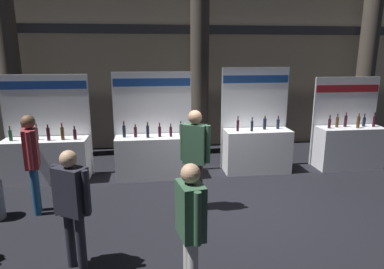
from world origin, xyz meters
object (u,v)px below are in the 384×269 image
at_px(exhibitor_booth_3, 348,144).
at_px(visitor_2, 191,220).
at_px(visitor_0, 195,151).
at_px(exhibitor_booth_0, 47,155).
at_px(exhibitor_booth_2, 257,146).
at_px(exhibitor_booth_1, 154,152).
at_px(visitor_6, 32,156).
at_px(visitor_4, 72,200).

height_order(exhibitor_booth_3, visitor_2, exhibitor_booth_3).
bearing_deg(exhibitor_booth_3, visitor_2, -136.89).
xyz_separation_m(visitor_0, visitor_2, (-0.35, -2.28, -0.12)).
distance_m(exhibitor_booth_0, exhibitor_booth_2, 4.84).
xyz_separation_m(exhibitor_booth_0, visitor_0, (3.09, -1.84, 0.52)).
xyz_separation_m(exhibitor_booth_3, visitor_0, (-4.11, -1.89, 0.51)).
xyz_separation_m(exhibitor_booth_3, visitor_2, (-4.46, -4.17, 0.39)).
distance_m(exhibitor_booth_1, exhibitor_booth_2, 2.47).
xyz_separation_m(exhibitor_booth_1, visitor_6, (-2.12, -1.60, 0.48)).
distance_m(exhibitor_booth_2, visitor_0, 2.63).
bearing_deg(visitor_4, exhibitor_booth_0, -36.58).
relative_size(exhibitor_booth_1, visitor_6, 1.34).
distance_m(exhibitor_booth_0, visitor_6, 1.72).
bearing_deg(visitor_0, exhibitor_booth_3, 52.34).
xyz_separation_m(exhibitor_booth_0, visitor_2, (2.74, -4.12, 0.40)).
bearing_deg(exhibitor_booth_2, visitor_6, -159.81).
relative_size(visitor_4, visitor_6, 0.91).
distance_m(exhibitor_booth_1, visitor_2, 4.12).
height_order(exhibitor_booth_0, visitor_0, exhibitor_booth_0).
xyz_separation_m(visitor_4, visitor_6, (-1.04, 1.74, 0.09)).
bearing_deg(exhibitor_booth_2, exhibitor_booth_3, -0.10).
bearing_deg(exhibitor_booth_3, exhibitor_booth_1, -178.98).
bearing_deg(visitor_6, visitor_0, -106.91).
bearing_deg(visitor_6, exhibitor_booth_0, -3.72).
xyz_separation_m(exhibitor_booth_2, visitor_4, (-3.54, -3.43, 0.36)).
relative_size(visitor_0, visitor_2, 1.12).
bearing_deg(exhibitor_booth_3, visitor_4, -149.85).
relative_size(exhibitor_booth_2, visitor_2, 1.50).
bearing_deg(exhibitor_booth_2, exhibitor_booth_1, -177.92).
height_order(exhibitor_booth_2, visitor_2, exhibitor_booth_2).
bearing_deg(visitor_2, visitor_0, 160.90).
height_order(visitor_4, visitor_6, visitor_6).
height_order(visitor_0, visitor_6, visitor_0).
height_order(exhibitor_booth_0, visitor_4, exhibitor_booth_0).
relative_size(exhibitor_booth_1, exhibitor_booth_3, 1.07).
bearing_deg(exhibitor_booth_3, exhibitor_booth_0, -179.61).
distance_m(exhibitor_booth_0, visitor_2, 4.97).
bearing_deg(exhibitor_booth_0, exhibitor_booth_3, 0.39).
bearing_deg(visitor_2, visitor_6, -145.52).
bearing_deg(visitor_4, exhibitor_booth_2, -103.50).
bearing_deg(visitor_2, exhibitor_booth_3, 122.68).
bearing_deg(exhibitor_booth_1, visitor_2, -84.86).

